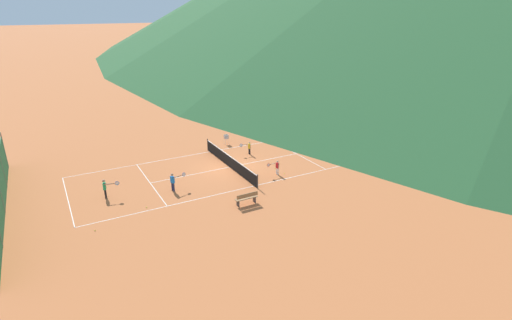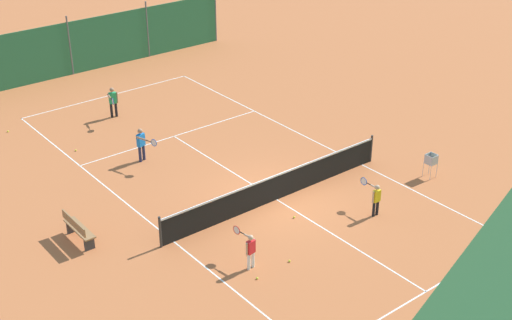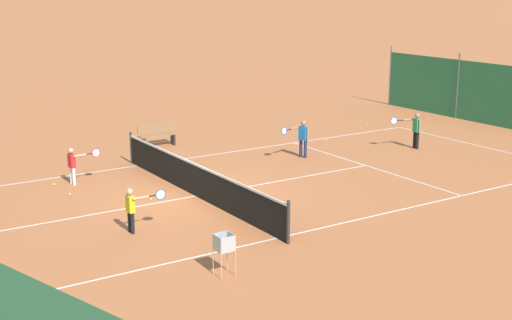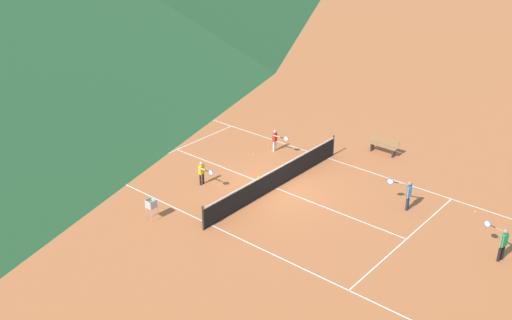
{
  "view_description": "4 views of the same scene",
  "coord_description": "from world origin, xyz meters",
  "px_view_note": "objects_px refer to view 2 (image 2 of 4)",
  "views": [
    {
      "loc": [
        26.84,
        -12.43,
        11.99
      ],
      "look_at": [
        1.71,
        1.44,
        0.91
      ],
      "focal_mm": 28.0,
      "sensor_mm": 36.0,
      "label": 1
    },
    {
      "loc": [
        13.47,
        15.83,
        12.16
      ],
      "look_at": [
        -0.19,
        -1.35,
        0.9
      ],
      "focal_mm": 50.0,
      "sensor_mm": 36.0,
      "label": 2
    },
    {
      "loc": [
        -17.27,
        9.11,
        5.93
      ],
      "look_at": [
        -0.06,
        -2.01,
        0.8
      ],
      "focal_mm": 50.0,
      "sensor_mm": 36.0,
      "label": 3
    },
    {
      "loc": [
        -18.49,
        -14.49,
        12.59
      ],
      "look_at": [
        -0.6,
        0.64,
        1.4
      ],
      "focal_mm": 42.0,
      "sensor_mm": 36.0,
      "label": 4
    }
  ],
  "objects_px": {
    "tennis_ball_service_box": "(289,261)",
    "tennis_ball_by_net_right": "(294,217)",
    "tennis_ball_mid_court": "(257,278)",
    "courtside_bench": "(78,229)",
    "tennis_net": "(277,187)",
    "tennis_ball_alley_right": "(8,131)",
    "player_near_service": "(113,100)",
    "ball_hopper": "(431,161)",
    "player_near_baseline": "(142,143)",
    "player_far_service": "(250,248)",
    "tennis_ball_far_corner": "(76,150)",
    "player_far_baseline": "(375,197)"
  },
  "relations": [
    {
      "from": "ball_hopper",
      "to": "tennis_ball_by_net_right",
      "type": "bearing_deg",
      "value": -9.28
    },
    {
      "from": "player_near_baseline",
      "to": "tennis_ball_by_net_right",
      "type": "height_order",
      "value": "player_near_baseline"
    },
    {
      "from": "player_far_baseline",
      "to": "tennis_ball_by_net_right",
      "type": "xyz_separation_m",
      "value": [
        2.18,
        -1.45,
        -0.62
      ]
    },
    {
      "from": "tennis_ball_mid_court",
      "to": "tennis_net",
      "type": "bearing_deg",
      "value": -137.01
    },
    {
      "from": "tennis_ball_by_net_right",
      "to": "tennis_ball_mid_court",
      "type": "bearing_deg",
      "value": 31.31
    },
    {
      "from": "player_near_baseline",
      "to": "tennis_ball_by_net_right",
      "type": "relative_size",
      "value": 19.82
    },
    {
      "from": "tennis_net",
      "to": "tennis_ball_alley_right",
      "type": "distance_m",
      "value": 12.05
    },
    {
      "from": "tennis_ball_service_box",
      "to": "courtside_bench",
      "type": "height_order",
      "value": "courtside_bench"
    },
    {
      "from": "player_near_baseline",
      "to": "tennis_ball_far_corner",
      "type": "xyz_separation_m",
      "value": [
        1.6,
        -2.33,
        -0.73
      ]
    },
    {
      "from": "tennis_ball_service_box",
      "to": "player_far_baseline",
      "type": "bearing_deg",
      "value": -175.7
    },
    {
      "from": "tennis_net",
      "to": "tennis_ball_by_net_right",
      "type": "height_order",
      "value": "tennis_net"
    },
    {
      "from": "player_far_service",
      "to": "courtside_bench",
      "type": "distance_m",
      "value": 5.39
    },
    {
      "from": "tennis_net",
      "to": "tennis_ball_alley_right",
      "type": "bearing_deg",
      "value": -65.18
    },
    {
      "from": "player_near_service",
      "to": "ball_hopper",
      "type": "height_order",
      "value": "player_near_service"
    },
    {
      "from": "tennis_net",
      "to": "tennis_ball_alley_right",
      "type": "xyz_separation_m",
      "value": [
        5.05,
        -10.93,
        -0.47
      ]
    },
    {
      "from": "player_far_service",
      "to": "tennis_ball_service_box",
      "type": "relative_size",
      "value": 17.0
    },
    {
      "from": "player_far_service",
      "to": "tennis_ball_service_box",
      "type": "bearing_deg",
      "value": 153.88
    },
    {
      "from": "player_near_service",
      "to": "tennis_ball_far_corner",
      "type": "height_order",
      "value": "player_near_service"
    },
    {
      "from": "tennis_ball_by_net_right",
      "to": "tennis_ball_alley_right",
      "type": "xyz_separation_m",
      "value": [
        4.74,
        -12.18,
        0.0
      ]
    },
    {
      "from": "player_near_service",
      "to": "player_far_service",
      "type": "distance_m",
      "value": 12.25
    },
    {
      "from": "tennis_ball_mid_court",
      "to": "tennis_ball_by_net_right",
      "type": "distance_m",
      "value": 3.48
    },
    {
      "from": "tennis_ball_mid_court",
      "to": "tennis_ball_service_box",
      "type": "bearing_deg",
      "value": -177.19
    },
    {
      "from": "tennis_ball_alley_right",
      "to": "player_near_service",
      "type": "bearing_deg",
      "value": 161.86
    },
    {
      "from": "player_far_baseline",
      "to": "courtside_bench",
      "type": "xyz_separation_m",
      "value": [
        8.21,
        -4.52,
        -0.21
      ]
    },
    {
      "from": "player_near_service",
      "to": "tennis_ball_service_box",
      "type": "distance_m",
      "value": 12.65
    },
    {
      "from": "player_far_baseline",
      "to": "tennis_ball_by_net_right",
      "type": "relative_size",
      "value": 16.98
    },
    {
      "from": "player_far_baseline",
      "to": "tennis_ball_far_corner",
      "type": "height_order",
      "value": "player_far_baseline"
    },
    {
      "from": "player_near_service",
      "to": "player_near_baseline",
      "type": "xyz_separation_m",
      "value": [
        1.12,
        4.29,
        -0.01
      ]
    },
    {
      "from": "tennis_net",
      "to": "player_near_service",
      "type": "distance_m",
      "value": 9.63
    },
    {
      "from": "tennis_ball_mid_court",
      "to": "tennis_ball_alley_right",
      "type": "distance_m",
      "value": 14.1
    },
    {
      "from": "tennis_ball_service_box",
      "to": "ball_hopper",
      "type": "height_order",
      "value": "ball_hopper"
    },
    {
      "from": "tennis_net",
      "to": "tennis_ball_service_box",
      "type": "xyz_separation_m",
      "value": [
        2.03,
        3.0,
        -0.47
      ]
    },
    {
      "from": "tennis_net",
      "to": "tennis_ball_service_box",
      "type": "distance_m",
      "value": 3.65
    },
    {
      "from": "tennis_net",
      "to": "tennis_ball_mid_court",
      "type": "relative_size",
      "value": 139.09
    },
    {
      "from": "tennis_ball_service_box",
      "to": "tennis_ball_by_net_right",
      "type": "bearing_deg",
      "value": -134.44
    },
    {
      "from": "tennis_ball_far_corner",
      "to": "tennis_ball_alley_right",
      "type": "relative_size",
      "value": 1.0
    },
    {
      "from": "tennis_ball_mid_court",
      "to": "tennis_ball_far_corner",
      "type": "relative_size",
      "value": 1.0
    },
    {
      "from": "tennis_ball_by_net_right",
      "to": "tennis_ball_far_corner",
      "type": "distance_m",
      "value": 9.49
    },
    {
      "from": "player_near_service",
      "to": "ball_hopper",
      "type": "xyz_separation_m",
      "value": [
        -6.24,
        11.75,
        -0.11
      ]
    },
    {
      "from": "player_near_service",
      "to": "tennis_ball_mid_court",
      "type": "relative_size",
      "value": 19.98
    },
    {
      "from": "player_near_baseline",
      "to": "courtside_bench",
      "type": "xyz_separation_m",
      "value": [
        4.27,
        3.48,
        -0.31
      ]
    },
    {
      "from": "player_near_service",
      "to": "tennis_ball_mid_court",
      "type": "bearing_deg",
      "value": 79.51
    },
    {
      "from": "tennis_ball_service_box",
      "to": "tennis_ball_far_corner",
      "type": "relative_size",
      "value": 1.0
    },
    {
      "from": "tennis_ball_service_box",
      "to": "tennis_ball_mid_court",
      "type": "relative_size",
      "value": 1.0
    },
    {
      "from": "player_near_service",
      "to": "courtside_bench",
      "type": "relative_size",
      "value": 0.88
    },
    {
      "from": "tennis_ball_far_corner",
      "to": "ball_hopper",
      "type": "xyz_separation_m",
      "value": [
        -8.97,
        9.79,
        0.63
      ]
    },
    {
      "from": "tennis_ball_service_box",
      "to": "tennis_ball_by_net_right",
      "type": "relative_size",
      "value": 1.0
    },
    {
      "from": "tennis_ball_service_box",
      "to": "tennis_ball_far_corner",
      "type": "distance_m",
      "value": 10.75
    },
    {
      "from": "tennis_ball_service_box",
      "to": "ball_hopper",
      "type": "xyz_separation_m",
      "value": [
        -7.32,
        -0.83,
        0.63
      ]
    },
    {
      "from": "tennis_ball_by_net_right",
      "to": "ball_hopper",
      "type": "bearing_deg",
      "value": 170.72
    }
  ]
}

